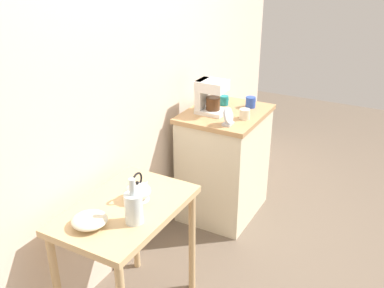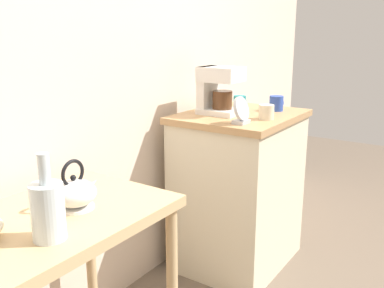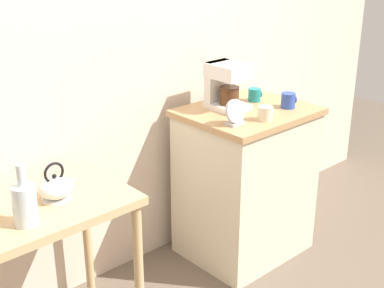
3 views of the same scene
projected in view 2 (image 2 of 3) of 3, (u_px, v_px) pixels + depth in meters
The scene contains 10 objects.
back_wall at pixel (123, 22), 2.11m from camera, with size 4.40×0.10×2.80m, color beige.
wooden_table at pixel (52, 249), 1.42m from camera, with size 0.80×0.53×0.78m.
kitchen_counter at pixel (238, 189), 2.52m from camera, with size 0.71×0.59×0.91m.
teakettle at pixel (75, 193), 1.44m from camera, with size 0.18×0.15×0.17m.
glass_carafe_vase at pixel (48, 209), 1.21m from camera, with size 0.10×0.10×0.26m.
coffee_maker at pixel (217, 88), 2.37m from camera, with size 0.18×0.22×0.26m.
mug_blue at pixel (276, 103), 2.48m from camera, with size 0.09×0.08×0.09m.
mug_dark_teal at pixel (240, 102), 2.56m from camera, with size 0.08×0.07×0.08m.
mug_small_cream at pixel (267, 112), 2.24m from camera, with size 0.09×0.08×0.08m.
table_clock at pixel (241, 112), 2.13m from camera, with size 0.13×0.06×0.14m.
Camera 2 is at (-1.53, -1.13, 1.35)m, focal length 40.19 mm.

